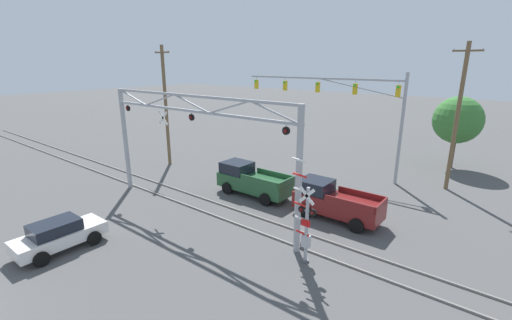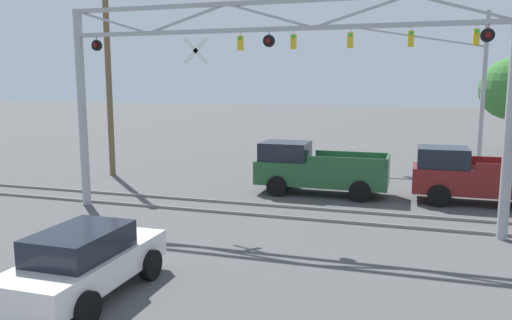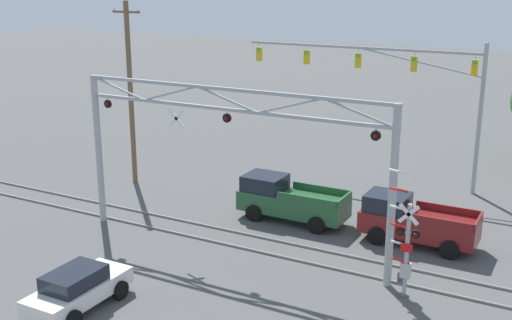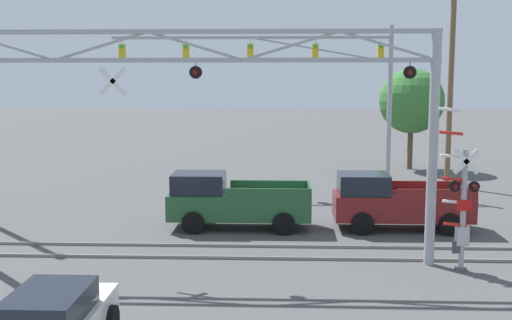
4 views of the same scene
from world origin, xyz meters
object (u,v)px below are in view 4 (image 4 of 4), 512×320
object	(u,v)px
pickup_truck_lead	(233,201)
utility_pole_right	(451,85)
crossing_gantry	(196,113)
crossing_signal_mast	(461,211)
traffic_signal_span	(311,72)
pickup_truck_following	(395,202)
background_tree_beyond_span	(411,101)

from	to	relation	value
pickup_truck_lead	utility_pole_right	bearing A→B (deg)	42.54
crossing_gantry	pickup_truck_lead	xyz separation A→B (m)	(0.75, 4.39, -3.58)
crossing_signal_mast	traffic_signal_span	world-z (taller)	traffic_signal_span
crossing_signal_mast	traffic_signal_span	size ratio (longest dim) A/B	0.35
pickup_truck_following	background_tree_beyond_span	bearing A→B (deg)	77.01
traffic_signal_span	background_tree_beyond_span	size ratio (longest dim) A/B	2.27
traffic_signal_span	pickup_truck_following	distance (m)	10.06
pickup_truck_lead	background_tree_beyond_span	xyz separation A→B (m)	(9.68, 15.66, 3.11)
crossing_signal_mast	pickup_truck_following	bearing A→B (deg)	101.63
crossing_gantry	background_tree_beyond_span	world-z (taller)	crossing_gantry
pickup_truck_following	crossing_signal_mast	bearing A→B (deg)	-78.37
crossing_gantry	utility_pole_right	world-z (taller)	utility_pole_right
background_tree_beyond_span	pickup_truck_lead	bearing A→B (deg)	-121.73
crossing_gantry	traffic_signal_span	world-z (taller)	traffic_signal_span
crossing_gantry	pickup_truck_following	distance (m)	8.94
crossing_gantry	utility_pole_right	xyz separation A→B (m)	(11.17, 13.94, 0.61)
pickup_truck_lead	pickup_truck_following	bearing A→B (deg)	0.96
pickup_truck_following	background_tree_beyond_span	size ratio (longest dim) A/B	0.83
traffic_signal_span	utility_pole_right	world-z (taller)	utility_pole_right
crossing_signal_mast	utility_pole_right	distance (m)	15.26
traffic_signal_span	crossing_gantry	bearing A→B (deg)	-107.33
pickup_truck_following	utility_pole_right	distance (m)	11.21
crossing_signal_mast	utility_pole_right	bearing A→B (deg)	77.26
utility_pole_right	background_tree_beyond_span	xyz separation A→B (m)	(-0.73, 6.10, -1.08)
crossing_gantry	pickup_truck_lead	size ratio (longest dim) A/B	2.73
traffic_signal_span	pickup_truck_following	bearing A→B (deg)	-71.12
crossing_signal_mast	pickup_truck_following	xyz separation A→B (m)	(-1.04, 5.05, -0.78)
crossing_signal_mast	background_tree_beyond_span	distance (m)	20.90
crossing_signal_mast	utility_pole_right	world-z (taller)	utility_pole_right
pickup_truck_lead	pickup_truck_following	xyz separation A→B (m)	(6.10, 0.10, -0.00)
crossing_signal_mast	pickup_truck_lead	xyz separation A→B (m)	(-7.13, 4.95, -0.77)
crossing_signal_mast	pickup_truck_following	size ratio (longest dim) A/B	0.96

